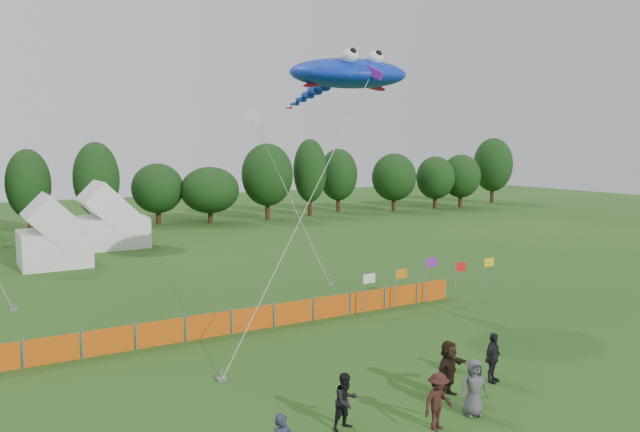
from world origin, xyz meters
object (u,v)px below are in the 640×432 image
spectator_d (493,358)px  spectator_e (474,387)px  tent_left (54,237)px  spectator_c (438,401)px  spectator_b (346,401)px  spectator_f (449,369)px  barrier_fence (253,319)px  stingray_kite (344,75)px  tent_right (109,222)px

spectator_d → spectator_e: bearing=-166.5°
tent_left → spectator_c: (5.84, -30.88, -1.09)m
spectator_b → spectator_d: bearing=-4.5°
spectator_c → spectator_d: 4.29m
spectator_c → spectator_f: spectator_f is taller
tent_left → barrier_fence: tent_left is taller
spectator_b → spectator_f: 4.03m
spectator_c → spectator_d: size_ratio=0.96×
spectator_b → stingray_kite: 17.46m
spectator_d → spectator_f: (-2.10, -0.15, 0.06)m
barrier_fence → spectator_e: (2.10, -11.06, 0.35)m
spectator_c → stingray_kite: 17.61m
spectator_b → stingray_kite: size_ratio=0.12×
spectator_d → spectator_f: bearing=164.5°
barrier_fence → spectator_d: bearing=-64.7°
barrier_fence → spectator_c: size_ratio=13.38×
spectator_c → spectator_e: spectator_e is taller
tent_left → spectator_c: bearing=-79.3°
spectator_e → stingray_kite: size_ratio=0.12×
spectator_e → spectator_f: size_ratio=0.94×
tent_left → tent_right: (4.72, 5.75, 0.04)m
tent_left → spectator_f: bearing=-75.3°
tent_left → spectator_c: tent_left is taller
spectator_e → tent_right: bearing=112.3°
spectator_e → spectator_f: bearing=96.3°
spectator_f → spectator_b: bearing=161.2°
tent_right → barrier_fence: size_ratio=0.25×
spectator_c → stingray_kite: bearing=60.6°
barrier_fence → spectator_b: 10.02m
tent_right → stingray_kite: (6.39, -23.49, 9.34)m
tent_left → spectator_d: 30.76m
spectator_b → spectator_e: 3.91m
barrier_fence → spectator_e: 11.26m
spectator_c → spectator_d: spectator_d is taller
tent_right → stingray_kite: size_ratio=0.39×
spectator_b → stingray_kite: (7.48, 11.80, 10.48)m
spectator_b → stingray_kite: bearing=49.4°
barrier_fence → stingray_kite: bearing=18.1°
spectator_b → spectator_f: size_ratio=0.89×
tent_left → tent_right: bearing=50.6°
spectator_c → stingray_kite: size_ratio=0.12×
tent_left → barrier_fence: 20.40m
spectator_d → stingray_kite: stingray_kite is taller
tent_right → spectator_e: 36.57m
spectator_c → spectator_f: 2.42m
tent_right → spectator_b: size_ratio=3.37×
barrier_fence → spectator_e: size_ratio=12.83×
spectator_c → spectator_d: (3.92, 1.73, 0.03)m
tent_left → spectator_d: (9.76, -29.15, -1.06)m
spectator_d → spectator_e: size_ratio=0.99×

